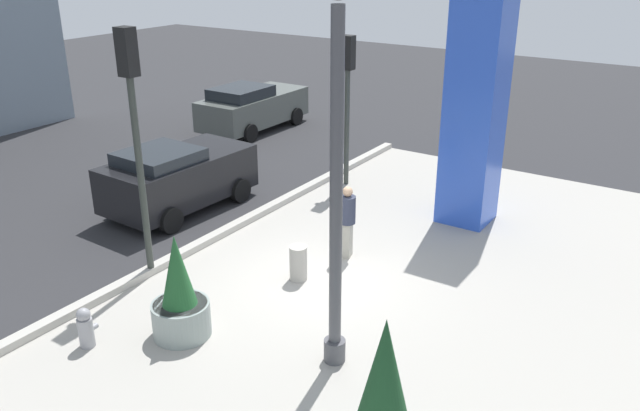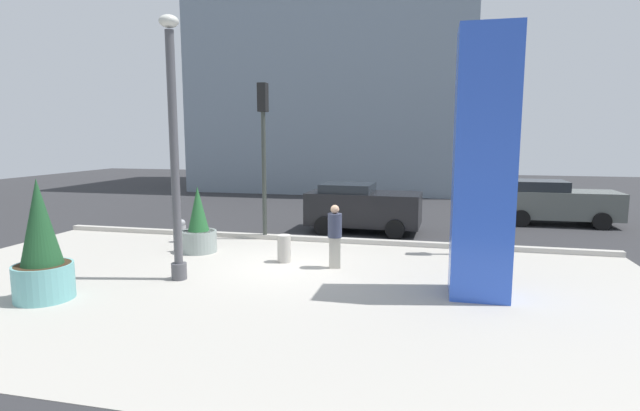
# 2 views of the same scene
# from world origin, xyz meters

# --- Properties ---
(ground_plane) EXTENTS (60.00, 60.00, 0.00)m
(ground_plane) POSITION_xyz_m (0.00, 4.00, 0.00)
(ground_plane) COLOR #2D2D30
(plaza_pavement) EXTENTS (18.00, 10.00, 0.02)m
(plaza_pavement) POSITION_xyz_m (0.00, -2.00, 0.00)
(plaza_pavement) COLOR #ADA89E
(plaza_pavement) RESTS_ON ground_plane
(curb_strip) EXTENTS (18.00, 0.24, 0.16)m
(curb_strip) POSITION_xyz_m (0.00, 3.12, 0.08)
(curb_strip) COLOR #B7B2A8
(curb_strip) RESTS_ON ground_plane
(lamp_post) EXTENTS (0.44, 0.44, 6.03)m
(lamp_post) POSITION_xyz_m (-2.12, -1.73, 2.94)
(lamp_post) COLOR #4C4C51
(lamp_post) RESTS_ON ground_plane
(art_pillar_blue) EXTENTS (1.20, 1.20, 5.54)m
(art_pillar_blue) POSITION_xyz_m (4.68, -1.32, 2.77)
(art_pillar_blue) COLOR blue
(art_pillar_blue) RESTS_ON ground_plane
(potted_plant_mid_plaza) EXTENTS (1.03, 1.03, 1.94)m
(potted_plant_mid_plaza) POSITION_xyz_m (-2.96, 0.94, 0.72)
(potted_plant_mid_plaza) COLOR gray
(potted_plant_mid_plaza) RESTS_ON ground_plane
(fire_hydrant) EXTENTS (0.36, 0.26, 0.75)m
(fire_hydrant) POSITION_xyz_m (-4.11, 2.04, 0.37)
(fire_hydrant) COLOR #99999E
(fire_hydrant) RESTS_ON ground_plane
(concrete_bollard) EXTENTS (0.36, 0.36, 0.75)m
(concrete_bollard) POSITION_xyz_m (-0.17, 0.38, 0.38)
(concrete_bollard) COLOR #B2ADA3
(concrete_bollard) RESTS_ON ground_plane
(traffic_light_corner) EXTENTS (0.28, 0.42, 4.17)m
(traffic_light_corner) POSITION_xyz_m (5.21, 2.50, 2.82)
(traffic_light_corner) COLOR #333833
(traffic_light_corner) RESTS_ON ground_plane
(traffic_light_far_side) EXTENTS (0.28, 0.42, 5.05)m
(traffic_light_far_side) POSITION_xyz_m (-1.68, 3.09, 3.37)
(traffic_light_far_side) COLOR #333833
(traffic_light_far_side) RESTS_ON ground_plane
(car_curb_east) EXTENTS (4.45, 2.06, 1.69)m
(car_curb_east) POSITION_xyz_m (8.23, 8.34, 0.86)
(car_curb_east) COLOR #565B56
(car_curb_east) RESTS_ON ground_plane
(car_far_lane) EXTENTS (4.02, 2.24, 1.71)m
(car_far_lane) POSITION_xyz_m (1.25, 5.15, 0.89)
(car_far_lane) COLOR black
(car_far_lane) RESTS_ON ground_plane
(pedestrian_by_curb) EXTENTS (0.44, 0.44, 1.65)m
(pedestrian_by_curb) POSITION_xyz_m (1.27, 0.09, 0.92)
(pedestrian_by_curb) COLOR #B2AD9E
(pedestrian_by_curb) RESTS_ON ground_plane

